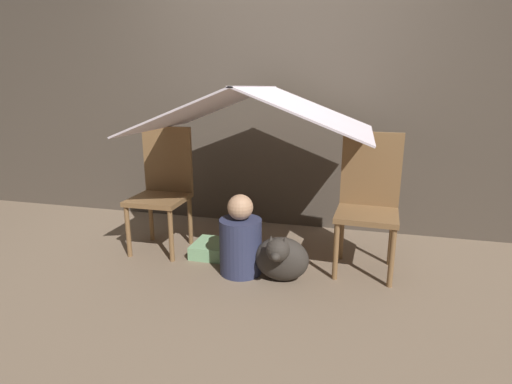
{
  "coord_description": "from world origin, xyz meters",
  "views": [
    {
      "loc": [
        0.69,
        -2.55,
        1.25
      ],
      "look_at": [
        0.0,
        0.12,
        0.53
      ],
      "focal_mm": 28.0,
      "sensor_mm": 36.0,
      "label": 1
    }
  ],
  "objects_px": {
    "person_front": "(241,241)",
    "dog": "(281,258)",
    "chair_left": "(163,185)",
    "chair_right": "(368,199)"
  },
  "relations": [
    {
      "from": "person_front",
      "to": "dog",
      "type": "xyz_separation_m",
      "value": [
        0.29,
        -0.06,
        -0.07
      ]
    },
    {
      "from": "person_front",
      "to": "dog",
      "type": "relative_size",
      "value": 1.55
    },
    {
      "from": "dog",
      "to": "chair_left",
      "type": "bearing_deg",
      "value": 160.16
    },
    {
      "from": "chair_left",
      "to": "chair_right",
      "type": "height_order",
      "value": "same"
    },
    {
      "from": "chair_right",
      "to": "person_front",
      "type": "bearing_deg",
      "value": -156.13
    },
    {
      "from": "person_front",
      "to": "dog",
      "type": "bearing_deg",
      "value": -11.0
    },
    {
      "from": "chair_right",
      "to": "person_front",
      "type": "xyz_separation_m",
      "value": [
        -0.83,
        -0.31,
        -0.28
      ]
    },
    {
      "from": "chair_left",
      "to": "chair_right",
      "type": "relative_size",
      "value": 1.0
    },
    {
      "from": "person_front",
      "to": "dog",
      "type": "height_order",
      "value": "person_front"
    },
    {
      "from": "chair_right",
      "to": "dog",
      "type": "xyz_separation_m",
      "value": [
        -0.54,
        -0.37,
        -0.34
      ]
    }
  ]
}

